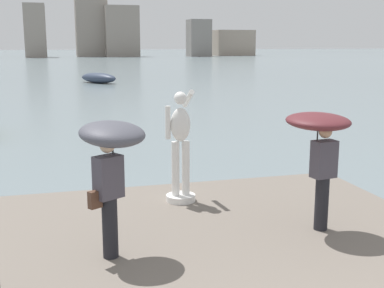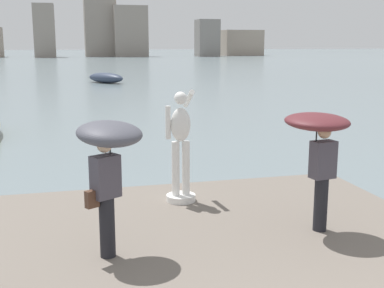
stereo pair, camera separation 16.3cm
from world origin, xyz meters
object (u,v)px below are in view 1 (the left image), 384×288
Objects in this scene: onlooker_left at (111,152)px; boat_mid at (98,78)px; onlooker_right at (320,138)px; statue_white_figure at (180,150)px.

onlooker_left is 0.48× the size of boat_mid.
onlooker_left is 1.02× the size of onlooker_right.
boat_mid is at bearing 90.72° from onlooker_right.
statue_white_figure reaches higher than onlooker_right.
onlooker_left is 3.29m from onlooker_right.
statue_white_figure is at bearing 55.22° from onlooker_left.
boat_mid is (2.83, 36.52, -1.48)m from onlooker_left.
onlooker_right is at bearing -89.28° from boat_mid.
statue_white_figure is 2.76m from onlooker_right.
onlooker_right is (3.29, 0.14, 0.02)m from onlooker_left.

